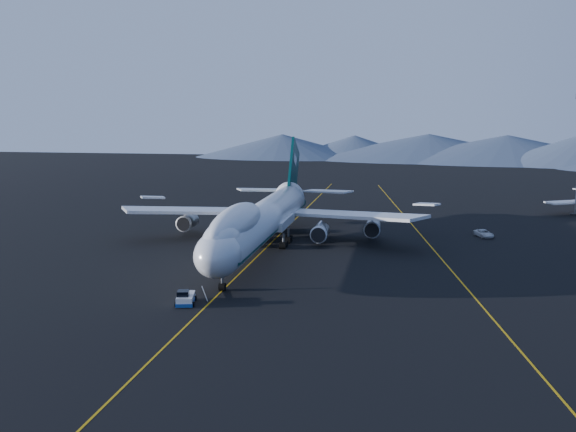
# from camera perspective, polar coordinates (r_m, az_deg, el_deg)

# --- Properties ---
(ground) EXTENTS (500.00, 500.00, 0.00)m
(ground) POSITION_cam_1_polar(r_m,az_deg,el_deg) (116.51, -2.23, -3.11)
(ground) COLOR black
(ground) RESTS_ON ground
(taxiway_line_main) EXTENTS (0.25, 220.00, 0.01)m
(taxiway_line_main) POSITION_cam_1_polar(r_m,az_deg,el_deg) (116.50, -2.23, -3.10)
(taxiway_line_main) COLOR #D89E0C
(taxiway_line_main) RESTS_ON ground
(taxiway_line_side) EXTENTS (28.08, 198.09, 0.01)m
(taxiway_line_side) POSITION_cam_1_polar(r_m,az_deg,el_deg) (123.70, 12.52, -2.59)
(taxiway_line_side) COLOR #D89E0C
(taxiway_line_side) RESTS_ON ground
(boeing_747) EXTENTS (59.62, 72.43, 19.37)m
(boeing_747) POSITION_cam_1_polar(r_m,az_deg,el_deg) (115.43, -2.24, -0.28)
(boeing_747) COLOR silver
(boeing_747) RESTS_ON ground
(pushback_tug) EXTENTS (3.22, 4.72, 1.89)m
(pushback_tug) POSITION_cam_1_polar(r_m,az_deg,el_deg) (86.06, -9.08, -7.31)
(pushback_tug) COLOR silver
(pushback_tug) RESTS_ON ground
(service_van) EXTENTS (4.05, 5.75, 1.46)m
(service_van) POSITION_cam_1_polar(r_m,az_deg,el_deg) (134.79, 17.00, -1.49)
(service_van) COLOR silver
(service_van) RESTS_ON ground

